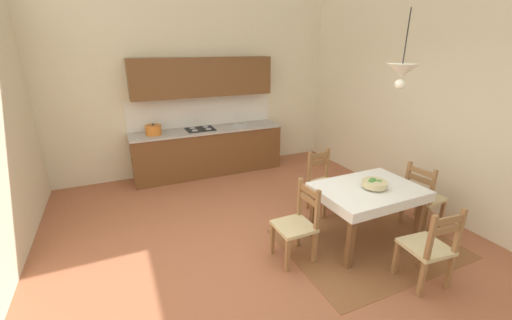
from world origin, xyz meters
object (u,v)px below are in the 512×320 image
object	(u,v)px
dining_chair_kitchen_side	(324,183)
fruit_bowl	(374,184)
dining_chair_tv_side	(297,225)
kitchen_cabinetry	(207,131)
pendant_lamp	(402,72)
dining_chair_window_side	(423,197)
dining_table	(367,197)
dining_chair_camera_side	(429,248)

from	to	relation	value
dining_chair_kitchen_side	fruit_bowl	distance (m)	1.02
dining_chair_tv_side	fruit_bowl	bearing A→B (deg)	-5.15
kitchen_cabinetry	pendant_lamp	world-z (taller)	pendant_lamp
fruit_bowl	dining_chair_window_side	bearing A→B (deg)	-0.06
dining_table	dining_chair_camera_side	world-z (taller)	dining_chair_camera_side
dining_chair_window_side	pendant_lamp	xyz separation A→B (m)	(-0.87, -0.11, 1.70)
dining_table	dining_chair_camera_side	xyz separation A→B (m)	(0.02, -0.90, -0.17)
dining_table	pendant_lamp	bearing A→B (deg)	-56.82
dining_chair_window_side	pendant_lamp	bearing A→B (deg)	-173.06
dining_chair_kitchen_side	kitchen_cabinetry	bearing A→B (deg)	117.57
kitchen_cabinetry	dining_chair_tv_side	xyz separation A→B (m)	(0.17, -3.09, -0.41)
pendant_lamp	dining_chair_tv_side	bearing A→B (deg)	169.58
dining_table	fruit_bowl	world-z (taller)	fruit_bowl
dining_chair_window_side	fruit_bowl	world-z (taller)	dining_chair_window_side
dining_chair_tv_side	fruit_bowl	distance (m)	1.09
kitchen_cabinetry	fruit_bowl	bearing A→B (deg)	-69.44
dining_chair_tv_side	fruit_bowl	size ratio (longest dim) A/B	3.10
kitchen_cabinetry	dining_table	bearing A→B (deg)	-69.79
dining_table	dining_chair_tv_side	bearing A→B (deg)	177.10
fruit_bowl	dining_chair_tv_side	bearing A→B (deg)	174.85
dining_table	fruit_bowl	distance (m)	0.21
dining_chair_camera_side	fruit_bowl	size ratio (longest dim) A/B	3.10
fruit_bowl	pendant_lamp	size ratio (longest dim) A/B	0.37
kitchen_cabinetry	dining_chair_kitchen_side	distance (m)	2.54
dining_table	pendant_lamp	size ratio (longest dim) A/B	1.58
kitchen_cabinetry	dining_table	xyz separation A→B (m)	(1.15, -3.14, -0.24)
dining_chair_camera_side	dining_table	bearing A→B (deg)	91.32
dining_chair_kitchen_side	dining_chair_camera_side	size ratio (longest dim) A/B	1.00
pendant_lamp	dining_chair_camera_side	bearing A→B (deg)	-95.83
fruit_bowl	dining_table	bearing A→B (deg)	131.74
dining_chair_kitchen_side	pendant_lamp	size ratio (longest dim) A/B	1.16
dining_chair_kitchen_side	pendant_lamp	bearing A→B (deg)	-85.15
dining_chair_tv_side	pendant_lamp	distance (m)	2.02
kitchen_cabinetry	fruit_bowl	xyz separation A→B (m)	(1.19, -3.18, -0.04)
dining_chair_camera_side	pendant_lamp	xyz separation A→B (m)	(0.08, 0.75, 1.70)
kitchen_cabinetry	dining_chair_window_side	distance (m)	3.84
dining_chair_camera_side	dining_chair_tv_side	xyz separation A→B (m)	(-1.00, 0.95, 0.00)
dining_chair_kitchen_side	dining_chair_camera_side	world-z (taller)	same
dining_chair_kitchen_side	dining_chair_camera_side	bearing A→B (deg)	-89.57
kitchen_cabinetry	dining_chair_tv_side	distance (m)	3.12
kitchen_cabinetry	fruit_bowl	distance (m)	3.40
dining_chair_kitchen_side	fruit_bowl	world-z (taller)	dining_chair_kitchen_side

